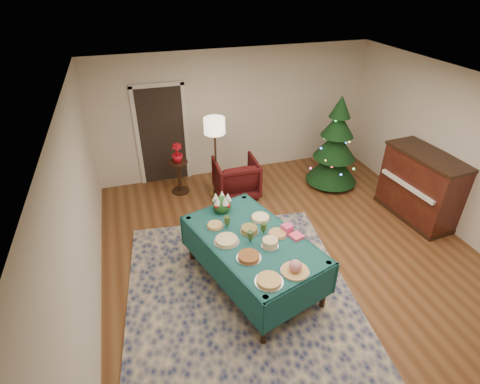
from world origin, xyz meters
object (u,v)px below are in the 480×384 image
object	(u,v)px
buffet_table	(253,247)
side_table	(179,177)
floor_lamp	(215,131)
piano	(420,187)
armchair	(236,176)
potted_plant	(177,157)
gift_box	(287,228)
christmas_tree	(335,147)

from	to	relation	value
buffet_table	side_table	bearing A→B (deg)	101.33
buffet_table	floor_lamp	distance (m)	2.70
side_table	piano	distance (m)	4.63
piano	floor_lamp	bearing A→B (deg)	150.95
armchair	potted_plant	bearing A→B (deg)	-20.52
armchair	piano	size ratio (longest dim) A/B	0.56
armchair	side_table	world-z (taller)	armchair
gift_box	potted_plant	world-z (taller)	gift_box
potted_plant	christmas_tree	bearing A→B (deg)	-11.37
gift_box	armchair	distance (m)	2.50
potted_plant	buffet_table	bearing A→B (deg)	-78.67
christmas_tree	piano	xyz separation A→B (m)	(0.89, -1.56, -0.25)
christmas_tree	armchair	bearing A→B (deg)	174.81
armchair	side_table	bearing A→B (deg)	-20.52
christmas_tree	piano	distance (m)	1.81
floor_lamp	christmas_tree	size ratio (longest dim) A/B	0.85
buffet_table	gift_box	size ratio (longest dim) A/B	18.08
buffet_table	potted_plant	size ratio (longest dim) A/B	6.07
armchair	side_table	distance (m)	1.18
armchair	buffet_table	bearing A→B (deg)	80.42
armchair	floor_lamp	size ratio (longest dim) A/B	0.52
christmas_tree	piano	world-z (taller)	christmas_tree
buffet_table	side_table	xyz separation A→B (m)	(-0.58, 2.91, -0.32)
buffet_table	gift_box	distance (m)	0.56
gift_box	floor_lamp	world-z (taller)	floor_lamp
potted_plant	piano	size ratio (longest dim) A/B	0.25
armchair	piano	world-z (taller)	piano
buffet_table	piano	bearing A→B (deg)	11.64
floor_lamp	buffet_table	bearing A→B (deg)	-92.66
side_table	potted_plant	xyz separation A→B (m)	(-0.00, 0.00, 0.47)
side_table	christmas_tree	bearing A→B (deg)	-11.37
floor_lamp	side_table	xyz separation A→B (m)	(-0.70, 0.33, -1.07)
side_table	piano	bearing A→B (deg)	-28.35
floor_lamp	side_table	bearing A→B (deg)	155.10
gift_box	side_table	size ratio (longest dim) A/B	0.19
floor_lamp	piano	size ratio (longest dim) A/B	1.08
floor_lamp	piano	xyz separation A→B (m)	(3.36, -1.87, -0.78)
gift_box	buffet_table	bearing A→B (deg)	-179.88
floor_lamp	piano	world-z (taller)	floor_lamp
gift_box	christmas_tree	distance (m)	3.08
gift_box	armchair	world-z (taller)	gift_box
potted_plant	piano	xyz separation A→B (m)	(4.07, -2.20, -0.18)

